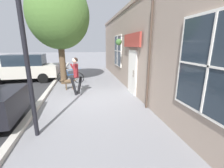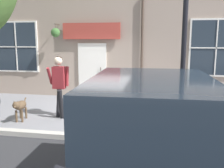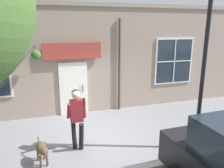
{
  "view_description": "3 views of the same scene",
  "coord_description": "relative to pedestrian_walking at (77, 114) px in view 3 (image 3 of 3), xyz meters",
  "views": [
    {
      "loc": [
        0.2,
        6.5,
        2.34
      ],
      "look_at": [
        -0.86,
        1.12,
        0.91
      ],
      "focal_mm": 24.0,
      "sensor_mm": 36.0,
      "label": 1
    },
    {
      "loc": [
        7.13,
        2.06,
        2.23
      ],
      "look_at": [
        -0.36,
        0.72,
        0.88
      ],
      "focal_mm": 40.0,
      "sensor_mm": 36.0,
      "label": 2
    },
    {
      "loc": [
        6.22,
        -1.38,
        3.41
      ],
      "look_at": [
        -1.06,
        0.87,
        1.43
      ],
      "focal_mm": 35.0,
      "sensor_mm": 36.0,
      "label": 3
    }
  ],
  "objects": [
    {
      "name": "dog_on_leash",
      "position": [
        0.49,
        -0.97,
        -0.66
      ],
      "size": [
        0.97,
        0.37,
        0.65
      ],
      "color": "brown",
      "rests_on": "ground_plane"
    },
    {
      "name": "street_lamp",
      "position": [
        0.96,
        3.28,
        2.16
      ],
      "size": [
        0.32,
        0.32,
        4.99
      ],
      "color": "black",
      "rests_on": "ground_plane"
    },
    {
      "name": "storefront_facade",
      "position": [
        -2.87,
        0.65,
        1.09
      ],
      "size": [
        0.95,
        18.0,
        4.33
      ],
      "color": "gray",
      "rests_on": "ground_plane"
    },
    {
      "name": "pedestrian_walking",
      "position": [
        0.0,
        0.0,
        0.0
      ],
      "size": [
        0.57,
        0.55,
        1.79
      ],
      "color": "black",
      "rests_on": "ground_plane"
    },
    {
      "name": "ground_plane",
      "position": [
        -0.53,
        0.65,
        -1.09
      ],
      "size": [
        90.0,
        90.0,
        0.0
      ],
      "primitive_type": "plane",
      "color": "gray"
    }
  ]
}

